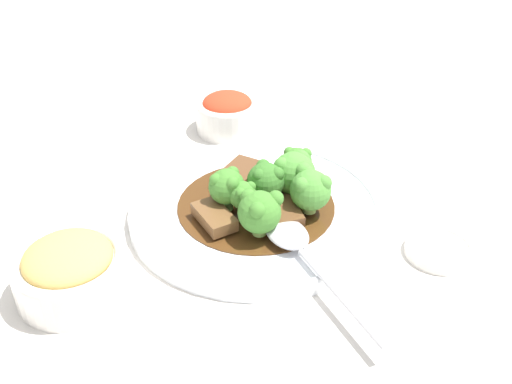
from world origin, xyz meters
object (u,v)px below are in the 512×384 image
Objects in this scene: beef_strip_4 at (214,217)px; broccoli_floret_0 at (259,211)px; beef_strip_0 at (230,192)px; beef_strip_2 at (269,183)px; broccoli_floret_3 at (242,195)px; broccoli_floret_5 at (266,180)px; broccoli_floret_2 at (311,189)px; broccoli_floret_4 at (295,174)px; broccoli_floret_1 at (227,186)px; serving_spoon at (294,242)px; broccoli_floret_6 at (297,162)px; side_bowl_kimchi at (227,112)px; side_bowl_appetizer at (70,270)px; beef_strip_1 at (282,212)px; beef_strip_3 at (239,174)px; main_plate at (256,208)px; sauce_dish at (439,249)px.

beef_strip_4 is 0.06m from broccoli_floret_0.
beef_strip_0 is 0.84× the size of beef_strip_2.
broccoli_floret_5 reaches higher than broccoli_floret_3.
beef_strip_4 is 1.17× the size of broccoli_floret_2.
beef_strip_4 is 0.11m from broccoli_floret_4.
serving_spoon is (0.04, -0.09, -0.03)m from broccoli_floret_1.
broccoli_floret_4 reaches higher than broccoli_floret_6.
side_bowl_kimchi is at bearing 92.03° from broccoli_floret_4.
side_bowl_appetizer is (-0.28, -0.05, -0.02)m from broccoli_floret_4.
beef_strip_4 is 1.41× the size of broccoli_floret_3.
broccoli_floret_0 is (0.01, -0.08, 0.02)m from beef_strip_0.
broccoli_floret_6 is (0.05, 0.07, 0.02)m from beef_strip_1.
beef_strip_2 is 1.04× the size of broccoli_floret_0.
beef_strip_2 is at bearing -175.78° from broccoli_floret_6.
broccoli_floret_1 reaches higher than serving_spoon.
beef_strip_3 is at bearing 98.65° from broccoli_floret_5.
beef_strip_1 is at bearing -126.63° from broccoli_floret_6.
beef_strip_4 is 0.67× the size of side_bowl_kimchi.
broccoli_floret_2 is (0.03, -0.00, 0.02)m from beef_strip_1.
side_bowl_kimchi is (0.08, 0.22, -0.02)m from broccoli_floret_1.
broccoli_floret_2 is at bearing -37.83° from main_plate.
sauce_dish is at bearing -71.50° from side_bowl_kimchi.
beef_strip_2 is at bearing 59.95° from broccoli_floret_5.
broccoli_floret_2 is 0.57× the size of side_bowl_kimchi.
broccoli_floret_3 is 1.02× the size of broccoli_floret_6.
broccoli_floret_6 reaches higher than beef_strip_0.
broccoli_floret_5 is at bearing -97.80° from side_bowl_kimchi.
side_bowl_appetizer is (-0.23, -0.06, 0.02)m from main_plate.
beef_strip_3 is 1.37× the size of broccoli_floret_4.
beef_strip_0 is 0.21m from side_bowl_kimchi.
main_plate is 3.99× the size of beef_strip_3.
main_plate is 0.22m from sauce_dish.
broccoli_floret_6 is at bearing -82.24° from side_bowl_kimchi.
broccoli_floret_6 is (0.10, 0.03, -0.01)m from broccoli_floret_1.
broccoli_floret_5 reaches higher than beef_strip_1.
sauce_dish is at bearing -43.27° from broccoli_floret_2.
broccoli_floret_4 is 0.26× the size of serving_spoon.
broccoli_floret_1 is 1.21× the size of broccoli_floret_6.
beef_strip_2 is 0.20m from side_bowl_kimchi.
broccoli_floret_0 is at bearing -82.80° from broccoli_floret_3.
beef_strip_1 is 0.04m from broccoli_floret_2.
broccoli_floret_5 is 0.25× the size of serving_spoon.
beef_strip_3 is 0.12m from broccoli_floret_0.
broccoli_floret_6 is 0.14m from serving_spoon.
side_bowl_appetizer reaches higher than beef_strip_3.
broccoli_floret_0 is at bearing -108.13° from main_plate.
beef_strip_2 is at bearing 18.13° from side_bowl_appetizer.
beef_strip_2 is 0.10m from beef_strip_4.
broccoli_floret_5 is 0.47× the size of side_bowl_appetizer.
broccoli_floret_0 reaches higher than broccoli_floret_3.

